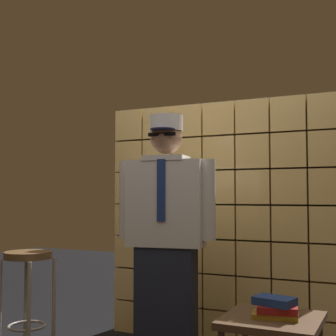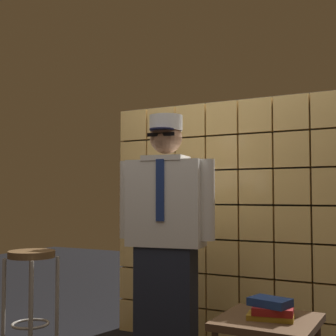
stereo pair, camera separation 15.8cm
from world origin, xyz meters
TOP-DOWN VIEW (x-y plane):
  - glass_block_wall at (-0.00, 1.19)m, footprint 1.94×0.10m
  - standing_person at (-0.14, 0.48)m, footprint 0.68×0.33m
  - bar_stool at (-1.15, 0.28)m, footprint 0.34×0.34m
  - side_table at (0.63, 0.23)m, footprint 0.52×0.52m
  - book_stack at (0.65, 0.21)m, footprint 0.26×0.20m

SIDE VIEW (x-z plane):
  - side_table at x=0.63m, z-range 0.18..0.68m
  - book_stack at x=0.65m, z-range 0.49..0.60m
  - bar_stool at x=-1.15m, z-range 0.19..0.94m
  - standing_person at x=-0.14m, z-range 0.04..1.74m
  - glass_block_wall at x=0.00m, z-range -0.02..1.92m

